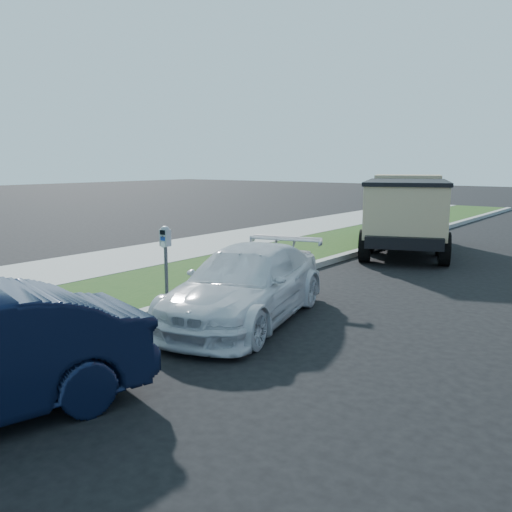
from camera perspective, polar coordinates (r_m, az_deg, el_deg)
The scene contains 5 objects.
ground at distance 8.57m, azimuth 3.51°, elevation -8.48°, with size 120.00×120.00×0.00m, color black.
streetside at distance 13.60m, azimuth -11.59°, elevation -1.51°, with size 6.12×50.00×0.15m.
parking_meter at distance 10.00m, azimuth -9.51°, elevation 0.90°, with size 0.20×0.14×1.42m.
white_wagon at distance 9.31m, azimuth -0.85°, elevation -2.99°, with size 1.76×4.32×1.25m, color silver.
dump_truck at distance 17.29m, azimuth 15.52°, elevation 4.79°, with size 4.07×6.20×2.29m.
Camera 1 is at (4.46, -6.81, 2.68)m, focal length 38.00 mm.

